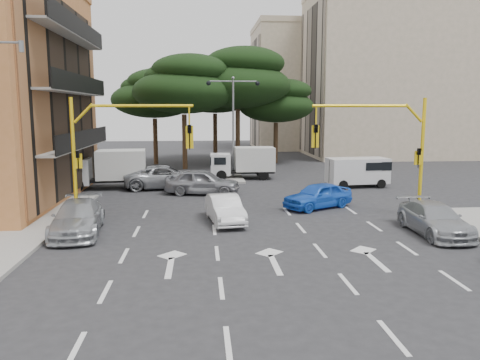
% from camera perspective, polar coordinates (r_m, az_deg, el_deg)
% --- Properties ---
extents(ground, '(120.00, 120.00, 0.00)m').
position_cam_1_polar(ground, '(21.59, 2.19, -5.97)').
color(ground, '#28282B').
rests_on(ground, ground).
extents(median_strip, '(1.40, 6.00, 0.15)m').
position_cam_1_polar(median_strip, '(37.21, -0.82, 0.37)').
color(median_strip, gray).
rests_on(median_strip, ground).
extents(apartment_beige_near, '(20.20, 12.15, 18.70)m').
position_cam_1_polar(apartment_beige_near, '(57.47, 18.68, 12.14)').
color(apartment_beige_near, tan).
rests_on(apartment_beige_near, ground).
extents(apartment_beige_far, '(16.20, 12.15, 16.70)m').
position_cam_1_polar(apartment_beige_far, '(66.63, 8.80, 11.09)').
color(apartment_beige_far, tan).
rests_on(apartment_beige_far, ground).
extents(pine_left_near, '(9.15, 9.15, 10.23)m').
position_cam_1_polar(pine_left_near, '(42.76, -6.81, 11.51)').
color(pine_left_near, '#382616').
rests_on(pine_left_near, ground).
extents(pine_center, '(9.98, 9.98, 11.16)m').
position_cam_1_polar(pine_center, '(44.92, -0.20, 12.32)').
color(pine_center, '#382616').
rests_on(pine_center, ground).
extents(pine_left_far, '(8.32, 8.32, 9.30)m').
position_cam_1_polar(pine_left_far, '(46.91, -10.35, 10.33)').
color(pine_left_far, '#382616').
rests_on(pine_left_far, ground).
extents(pine_right, '(7.49, 7.49, 8.37)m').
position_cam_1_polar(pine_right, '(47.31, 4.50, 9.59)').
color(pine_right, '#382616').
rests_on(pine_right, ground).
extents(pine_back, '(9.15, 9.15, 10.23)m').
position_cam_1_polar(pine_back, '(49.76, -3.02, 11.16)').
color(pine_back, '#382616').
rests_on(pine_back, ground).
extents(signal_mast_right, '(5.79, 0.37, 6.00)m').
position_cam_1_polar(signal_mast_right, '(24.63, 17.62, 4.61)').
color(signal_mast_right, yellow).
rests_on(signal_mast_right, ground).
extents(signal_mast_left, '(5.79, 0.37, 6.00)m').
position_cam_1_polar(signal_mast_left, '(23.16, -15.39, 4.47)').
color(signal_mast_left, yellow).
rests_on(signal_mast_left, ground).
extents(street_lamp_center, '(4.16, 0.36, 7.77)m').
position_cam_1_polar(street_lamp_center, '(36.82, -0.84, 8.64)').
color(street_lamp_center, slate).
rests_on(street_lamp_center, median_strip).
extents(car_white_hatch, '(1.95, 4.16, 1.32)m').
position_cam_1_polar(car_white_hatch, '(22.68, -1.87, -3.54)').
color(car_white_hatch, silver).
rests_on(car_white_hatch, ground).
extents(car_blue_compact, '(4.43, 3.47, 1.41)m').
position_cam_1_polar(car_blue_compact, '(26.23, 9.47, -1.88)').
color(car_blue_compact, blue).
rests_on(car_blue_compact, ground).
extents(car_silver_wagon, '(2.51, 5.11, 1.43)m').
position_cam_1_polar(car_silver_wagon, '(21.80, -19.17, -4.38)').
color(car_silver_wagon, '#A6A9AE').
rests_on(car_silver_wagon, ground).
extents(car_silver_cross_a, '(5.89, 3.13, 1.58)m').
position_cam_1_polar(car_silver_cross_a, '(32.65, -9.00, 0.36)').
color(car_silver_cross_a, '#A1A4A9').
rests_on(car_silver_cross_a, ground).
extents(car_silver_cross_b, '(5.04, 2.77, 1.62)m').
position_cam_1_polar(car_silver_cross_b, '(30.09, -4.60, -0.22)').
color(car_silver_cross_b, gray).
rests_on(car_silver_cross_b, ground).
extents(car_silver_parked, '(1.93, 4.68, 1.36)m').
position_cam_1_polar(car_silver_parked, '(22.24, 22.61, -4.42)').
color(car_silver_parked, '#A2A5AA').
rests_on(car_silver_parked, ground).
extents(van_white, '(4.31, 2.25, 2.08)m').
position_cam_1_polar(van_white, '(33.87, 14.11, 0.93)').
color(van_white, silver).
rests_on(van_white, ground).
extents(box_truck_a, '(5.58, 2.73, 2.66)m').
position_cam_1_polar(box_truck_a, '(33.29, -15.93, 1.23)').
color(box_truck_a, silver).
rests_on(box_truck_a, ground).
extents(box_truck_b, '(5.09, 2.19, 2.49)m').
position_cam_1_polar(box_truck_b, '(36.62, 0.36, 2.08)').
color(box_truck_b, silver).
rests_on(box_truck_b, ground).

